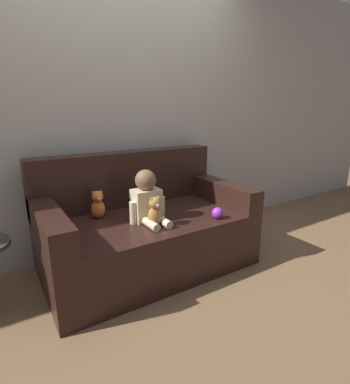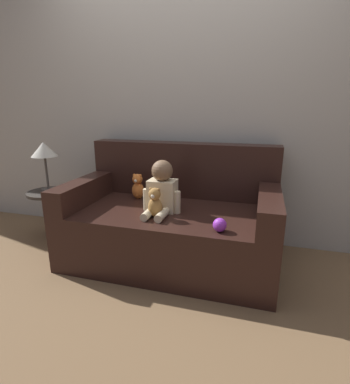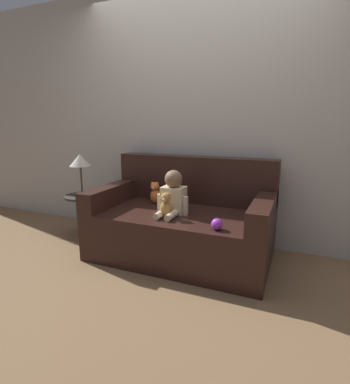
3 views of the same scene
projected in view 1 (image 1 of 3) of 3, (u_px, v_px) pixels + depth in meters
name	position (u px, v px, depth m)	size (l,w,h in m)	color
ground_plane	(149.00, 265.00, 2.51)	(12.00, 12.00, 0.00)	brown
wall_back	(116.00, 105.00, 2.60)	(8.00, 0.05, 2.60)	#ADA89E
couch	(145.00, 228.00, 2.48)	(1.63, 0.92, 0.91)	black
person_baby	(147.00, 199.00, 2.25)	(0.29, 0.34, 0.39)	beige
teddy_bear_brown	(155.00, 212.00, 2.16)	(0.13, 0.10, 0.22)	#AD7A3D
plush_toy_side	(98.00, 205.00, 2.31)	(0.11, 0.10, 0.22)	orange
toy_ball	(218.00, 213.00, 2.32)	(0.09, 0.09, 0.09)	purple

